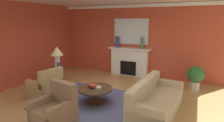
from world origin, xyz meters
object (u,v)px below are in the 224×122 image
armchair_facing_fireplace (55,111)px  vase_mantel_left (117,42)px  sofa (156,102)px  side_table (58,76)px  armchair_near_window (46,88)px  vase_on_side_table (59,66)px  potted_plant (195,76)px  mantel_mirror (131,32)px  table_lamp (57,53)px  vase_mantel_right (142,43)px  fireplace (129,63)px  coffee_table (95,92)px

armchair_facing_fireplace → vase_mantel_left: 4.43m
sofa → side_table: size_ratio=3.09×
armchair_near_window → vase_mantel_left: vase_mantel_left is taller
armchair_facing_fireplace → vase_on_side_table: 2.40m
sofa → potted_plant: bearing=68.2°
potted_plant → mantel_mirror: bearing=163.9°
sofa → armchair_near_window: (-3.26, -0.47, 0.01)m
table_lamp → vase_mantel_right: (2.39, 2.31, 0.22)m
armchair_near_window → mantel_mirror: bearing=66.2°
fireplace → vase_on_side_table: bearing=-124.4°
table_lamp → vase_mantel_right: 3.33m
side_table → armchair_facing_fireplace: bearing=-50.5°
sofa → vase_mantel_left: bearing=129.6°
coffee_table → vase_on_side_table: size_ratio=4.33×
table_lamp → armchair_facing_fireplace: bearing=-50.5°
side_table → sofa: bearing=-7.5°
fireplace → vase_mantel_right: vase_mantel_right is taller
armchair_facing_fireplace → sofa: bearing=36.8°
fireplace → armchair_near_window: fireplace is taller
armchair_facing_fireplace → vase_on_side_table: size_ratio=4.11×
armchair_near_window → potted_plant: bearing=32.7°
mantel_mirror → vase_on_side_table: bearing=-123.1°
vase_mantel_left → armchair_facing_fireplace: bearing=-85.7°
vase_on_side_table → coffee_table: bearing=-15.4°
fireplace → table_lamp: size_ratio=2.40×
sofa → armchair_facing_fireplace: size_ratio=2.28×
armchair_near_window → table_lamp: table_lamp is taller
sofa → coffee_table: bearing=-175.7°
sofa → vase_on_side_table: 3.51m
side_table → vase_mantel_right: (2.39, 2.31, 1.04)m
coffee_table → sofa: bearing=4.3°
mantel_mirror → armchair_near_window: mantel_mirror is taller
side_table → table_lamp: (0.00, 0.00, 0.82)m
side_table → vase_on_side_table: vase_on_side_table is taller
coffee_table → vase_mantel_left: size_ratio=2.13×
coffee_table → vase_mantel_left: (-0.60, 2.91, 1.10)m
mantel_mirror → coffee_table: size_ratio=1.50×
table_lamp → potted_plant: table_lamp is taller
armchair_near_window → potted_plant: size_ratio=1.14×
sofa → mantel_mirror: bearing=120.7°
coffee_table → vase_mantel_right: bearing=80.2°
armchair_near_window → potted_plant: (4.14, 2.66, 0.19)m
vase_on_side_table → vase_mantel_left: size_ratio=0.49×
armchair_near_window → table_lamp: size_ratio=1.27×
side_table → vase_mantel_left: (1.29, 2.31, 1.04)m
armchair_facing_fireplace → coffee_table: bearing=78.4°
side_table → vase_on_side_table: bearing=-38.7°
fireplace → sofa: fireplace is taller
side_table → vase_mantel_left: 2.84m
armchair_facing_fireplace → side_table: armchair_facing_fireplace is taller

